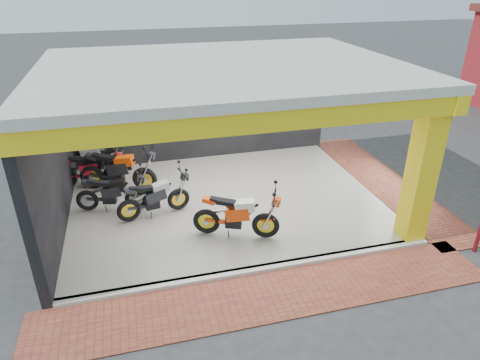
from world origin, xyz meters
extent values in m
plane|color=#2D2D30|center=(0.00, 0.00, 0.00)|extent=(80.00, 80.00, 0.00)
cube|color=silver|center=(0.00, 2.00, 0.05)|extent=(8.00, 6.00, 0.10)
cube|color=beige|center=(0.00, 2.00, 3.60)|extent=(8.40, 6.40, 0.20)
cube|color=black|center=(0.00, 5.10, 1.75)|extent=(8.20, 0.20, 3.50)
cube|color=black|center=(-4.10, 2.00, 1.75)|extent=(0.20, 6.20, 3.50)
cube|color=yellow|center=(3.75, -0.75, 1.75)|extent=(0.50, 0.50, 3.50)
cube|color=yellow|center=(0.00, -1.00, 3.30)|extent=(8.40, 0.30, 0.40)
cube|color=yellow|center=(4.00, 2.00, 3.30)|extent=(0.30, 6.40, 0.40)
cube|color=silver|center=(0.00, -1.02, 0.05)|extent=(8.00, 0.20, 0.10)
cube|color=brown|center=(0.00, -1.80, 0.01)|extent=(9.00, 1.40, 0.03)
cube|color=brown|center=(4.80, 2.00, 0.01)|extent=(1.40, 7.00, 0.03)
camera|label=1|loc=(-2.20, -7.83, 5.67)|focal=32.00mm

